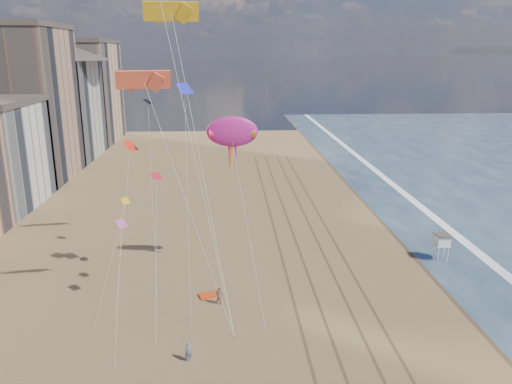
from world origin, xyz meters
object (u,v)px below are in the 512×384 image
lifeguard_stand (442,240)px  kite_flyer_a (188,352)px  grounded_kite (209,295)px  kite_flyer_b (219,296)px  show_kite (232,132)px

lifeguard_stand → kite_flyer_a: size_ratio=1.84×
lifeguard_stand → kite_flyer_a: (-28.46, -18.57, -1.61)m
grounded_kite → kite_flyer_a: kite_flyer_a is taller
kite_flyer_a → kite_flyer_b: size_ratio=0.96×
show_kite → kite_flyer_b: bearing=-102.1°
grounded_kite → kite_flyer_b: kite_flyer_b is taller
show_kite → kite_flyer_b: (-1.56, -7.25, -14.96)m
kite_flyer_a → grounded_kite: bearing=67.4°
grounded_kite → kite_flyer_b: size_ratio=1.05×
show_kite → kite_flyer_b: show_kite is taller
kite_flyer_a → kite_flyer_b: bearing=59.5°
show_kite → kite_flyer_a: size_ratio=11.15×
grounded_kite → kite_flyer_b: bearing=-77.6°
kite_flyer_b → show_kite: bearing=93.8°
show_kite → kite_flyer_a: bearing=-103.3°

